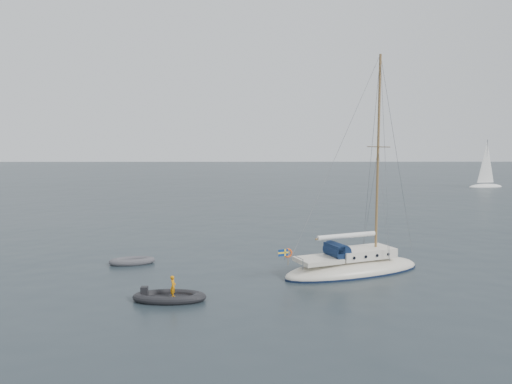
{
  "coord_description": "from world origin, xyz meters",
  "views": [
    {
      "loc": [
        -2.8,
        -26.81,
        7.44
      ],
      "look_at": [
        -2.57,
        0.0,
        4.68
      ],
      "focal_mm": 35.0,
      "sensor_mm": 36.0,
      "label": 1
    }
  ],
  "objects": [
    {
      "name": "ground",
      "position": [
        0.0,
        0.0,
        0.0
      ],
      "size": [
        300.0,
        300.0,
        0.0
      ],
      "primitive_type": "plane",
      "color": "black",
      "rests_on": "ground"
    },
    {
      "name": "distant_yacht_b",
      "position": [
        34.68,
        52.53,
        3.46
      ],
      "size": [
        6.1,
        3.26,
        8.09
      ],
      "rotation": [
        0.0,
        0.0,
        0.29
      ],
      "color": "white",
      "rests_on": "ground"
    },
    {
      "name": "sailboat",
      "position": [
        2.92,
        0.67,
        0.97
      ],
      "size": [
        8.97,
        2.69,
        12.77
      ],
      "rotation": [
        0.0,
        0.0,
        0.4
      ],
      "color": "beige",
      "rests_on": "ground"
    },
    {
      "name": "rib",
      "position": [
        -6.67,
        -4.14,
        0.2
      ],
      "size": [
        3.46,
        1.57,
        1.21
      ],
      "rotation": [
        0.0,
        0.0,
        -0.01
      ],
      "color": "black",
      "rests_on": "ground"
    },
    {
      "name": "dinghy",
      "position": [
        -10.08,
        2.88,
        0.17
      ],
      "size": [
        2.74,
        1.24,
        0.39
      ],
      "rotation": [
        0.0,
        0.0,
        0.27
      ],
      "color": "#48484C",
      "rests_on": "ground"
    }
  ]
}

